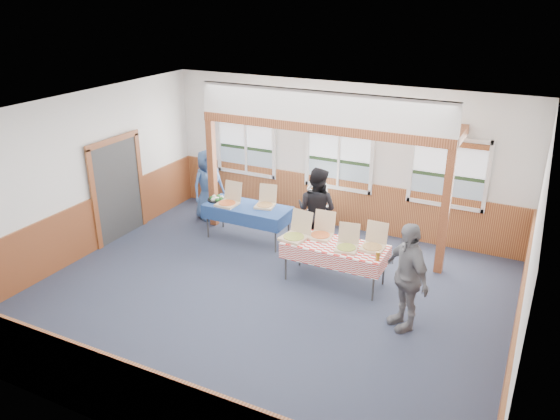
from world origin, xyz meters
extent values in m
plane|color=#262C3E|center=(0.00, 0.00, 0.00)|extent=(8.00, 8.00, 0.00)
plane|color=white|center=(0.00, 0.00, 3.20)|extent=(8.00, 8.00, 0.00)
plane|color=silver|center=(0.00, 3.50, 1.60)|extent=(8.00, 0.00, 8.00)
plane|color=silver|center=(0.00, -3.50, 1.60)|extent=(8.00, 0.00, 8.00)
plane|color=silver|center=(-4.00, 0.00, 1.60)|extent=(0.00, 8.00, 8.00)
plane|color=silver|center=(4.00, 0.00, 1.60)|extent=(0.00, 8.00, 8.00)
cube|color=brown|center=(0.00, 3.48, 0.55)|extent=(7.98, 0.05, 1.10)
cube|color=brown|center=(0.00, -3.48, 0.55)|extent=(7.98, 0.05, 1.10)
cube|color=brown|center=(-3.98, 0.00, 0.55)|extent=(0.05, 6.98, 1.10)
cube|color=brown|center=(3.98, 0.00, 0.55)|extent=(0.05, 6.98, 1.10)
cube|color=#323232|center=(-3.96, 0.90, 1.05)|extent=(0.06, 1.30, 2.10)
cube|color=silver|center=(-2.30, 3.44, 0.91)|extent=(1.52, 0.05, 0.08)
cube|color=silver|center=(-2.30, 3.44, 2.29)|extent=(1.52, 0.05, 0.08)
cube|color=silver|center=(-3.04, 3.44, 1.60)|extent=(0.08, 0.05, 1.46)
cube|color=silver|center=(-1.56, 3.44, 1.60)|extent=(0.08, 0.05, 1.46)
cube|color=silver|center=(-2.30, 3.44, 1.60)|extent=(0.05, 0.05, 1.30)
cube|color=gray|center=(-2.30, 3.48, 1.21)|extent=(1.40, 0.02, 0.52)
cube|color=#1E351A|center=(-2.30, 3.48, 1.51)|extent=(1.40, 0.02, 0.08)
cube|color=silver|center=(-2.30, 3.48, 1.90)|extent=(1.40, 0.02, 0.70)
cube|color=brown|center=(-2.30, 3.42, 2.19)|extent=(1.40, 0.07, 0.10)
cube|color=silver|center=(0.00, 3.44, 0.91)|extent=(1.52, 0.05, 0.08)
cube|color=silver|center=(0.00, 3.44, 2.29)|extent=(1.52, 0.05, 0.08)
cube|color=silver|center=(-0.74, 3.44, 1.60)|extent=(0.08, 0.05, 1.46)
cube|color=silver|center=(0.74, 3.44, 1.60)|extent=(0.08, 0.05, 1.46)
cube|color=silver|center=(0.00, 3.44, 1.60)|extent=(0.05, 0.05, 1.30)
cube|color=gray|center=(0.00, 3.48, 1.21)|extent=(1.40, 0.02, 0.52)
cube|color=#1E351A|center=(0.00, 3.48, 1.51)|extent=(1.40, 0.02, 0.08)
cube|color=silver|center=(0.00, 3.48, 1.90)|extent=(1.40, 0.02, 0.70)
cube|color=brown|center=(0.00, 3.42, 2.19)|extent=(1.40, 0.07, 0.10)
cube|color=silver|center=(2.30, 3.44, 0.91)|extent=(1.52, 0.05, 0.08)
cube|color=silver|center=(2.30, 3.44, 2.29)|extent=(1.52, 0.05, 0.08)
cube|color=silver|center=(1.56, 3.44, 1.60)|extent=(0.08, 0.05, 1.46)
cube|color=silver|center=(3.04, 3.44, 1.60)|extent=(0.08, 0.05, 1.46)
cube|color=silver|center=(2.30, 3.44, 1.60)|extent=(0.05, 0.05, 1.30)
cube|color=gray|center=(2.30, 3.48, 1.21)|extent=(1.40, 0.02, 0.52)
cube|color=#1E351A|center=(2.30, 3.48, 1.51)|extent=(1.40, 0.02, 0.08)
cube|color=silver|center=(2.30, 3.48, 1.90)|extent=(1.40, 0.02, 0.70)
cube|color=brown|center=(2.30, 3.42, 2.19)|extent=(1.40, 0.07, 0.10)
cube|color=#622E15|center=(-2.50, 2.30, 1.20)|extent=(0.15, 0.15, 2.40)
cube|color=#622E15|center=(2.50, 2.30, 1.20)|extent=(0.15, 0.15, 2.40)
cube|color=#622E15|center=(0.00, 2.30, 2.49)|extent=(5.15, 0.18, 0.18)
cylinder|color=#323232|center=(-2.24, 1.64, 0.36)|extent=(0.04, 0.04, 0.73)
cylinder|color=#323232|center=(-2.24, 2.25, 0.36)|extent=(0.04, 0.04, 0.73)
cylinder|color=#323232|center=(-0.62, 1.64, 0.36)|extent=(0.04, 0.04, 0.73)
cylinder|color=#323232|center=(-0.62, 2.25, 0.36)|extent=(0.04, 0.04, 0.73)
cube|color=#323232|center=(-1.43, 1.95, 0.73)|extent=(1.82, 0.93, 0.03)
cube|color=navy|center=(-1.43, 1.95, 0.75)|extent=(1.88, 0.99, 0.01)
cube|color=navy|center=(-1.43, 1.55, 0.61)|extent=(1.79, 0.22, 0.28)
cube|color=navy|center=(-1.43, 2.34, 0.61)|extent=(1.79, 0.22, 0.28)
cylinder|color=#323232|center=(0.05, 0.74, 0.36)|extent=(0.04, 0.04, 0.73)
cylinder|color=#323232|center=(0.05, 1.36, 0.36)|extent=(0.04, 0.04, 0.73)
cylinder|color=#323232|center=(1.71, 0.74, 0.36)|extent=(0.04, 0.04, 0.73)
cylinder|color=#323232|center=(1.71, 1.36, 0.36)|extent=(0.04, 0.04, 0.73)
cube|color=#323232|center=(0.88, 1.05, 0.73)|extent=(1.82, 0.86, 0.03)
cube|color=red|center=(0.88, 1.05, 0.75)|extent=(1.89, 0.93, 0.01)
cube|color=red|center=(0.88, 0.65, 0.61)|extent=(1.83, 0.14, 0.28)
cube|color=red|center=(0.88, 1.45, 0.61)|extent=(1.83, 0.14, 0.28)
cube|color=#CEAA89|center=(-1.83, 1.80, 0.78)|extent=(0.42, 0.42, 0.05)
cylinder|color=orange|center=(-1.83, 1.80, 0.81)|extent=(0.37, 0.37, 0.01)
cube|color=#CEAA89|center=(-1.82, 2.04, 1.00)|extent=(0.41, 0.11, 0.40)
cube|color=#CEAA89|center=(-1.08, 2.07, 0.78)|extent=(0.44, 0.44, 0.04)
cylinder|color=#CEBC5F|center=(-1.08, 2.07, 0.81)|extent=(0.39, 0.39, 0.01)
cube|color=#CEAA89|center=(-1.12, 2.29, 0.98)|extent=(0.39, 0.16, 0.37)
cube|color=#CEAA89|center=(0.13, 0.91, 0.78)|extent=(0.49, 0.49, 0.05)
cylinder|color=gold|center=(0.13, 0.91, 0.81)|extent=(0.43, 0.43, 0.01)
cube|color=#CEAA89|center=(0.17, 1.16, 1.02)|extent=(0.44, 0.17, 0.42)
cube|color=#CEAA89|center=(0.53, 1.20, 0.78)|extent=(0.41, 0.41, 0.04)
cylinder|color=orange|center=(0.53, 1.20, 0.81)|extent=(0.36, 0.36, 0.01)
cube|color=#CEAA89|center=(0.52, 1.43, 0.99)|extent=(0.40, 0.11, 0.39)
cube|color=#CEAA89|center=(1.13, 0.93, 0.78)|extent=(0.43, 0.43, 0.04)
cylinder|color=gold|center=(1.13, 0.93, 0.81)|extent=(0.38, 0.38, 0.01)
cube|color=#CEAA89|center=(1.09, 1.15, 0.98)|extent=(0.38, 0.15, 0.37)
cube|color=#CEAA89|center=(1.53, 1.15, 0.78)|extent=(0.39, 0.39, 0.04)
cylinder|color=#CEBC5F|center=(1.53, 1.15, 0.81)|extent=(0.34, 0.34, 0.01)
cube|color=#CEAA89|center=(1.53, 1.38, 0.99)|extent=(0.39, 0.09, 0.38)
cylinder|color=black|center=(-2.18, 1.95, 0.77)|extent=(0.40, 0.40, 0.03)
cylinder|color=white|center=(-2.18, 1.95, 0.80)|extent=(0.09, 0.09, 0.04)
sphere|color=#266325|center=(-2.07, 1.95, 0.80)|extent=(0.09, 0.09, 0.09)
sphere|color=beige|center=(-2.11, 2.03, 0.80)|extent=(0.09, 0.09, 0.09)
sphere|color=#266325|center=(-2.20, 2.05, 0.80)|extent=(0.09, 0.09, 0.09)
sphere|color=beige|center=(-2.28, 1.99, 0.80)|extent=(0.09, 0.09, 0.09)
sphere|color=#266325|center=(-2.28, 1.90, 0.80)|extent=(0.09, 0.09, 0.09)
sphere|color=beige|center=(-2.20, 1.84, 0.80)|extent=(0.09, 0.09, 0.09)
sphere|color=#266325|center=(-2.11, 1.86, 0.80)|extent=(0.09, 0.09, 0.09)
cylinder|color=#8F6017|center=(1.73, 0.80, 0.83)|extent=(0.07, 0.07, 0.15)
imported|color=white|center=(-0.23, 2.91, 0.74)|extent=(0.56, 0.38, 1.48)
imported|color=black|center=(0.08, 2.08, 0.88)|extent=(0.93, 0.77, 1.77)
imported|color=#38578C|center=(-2.81, 2.56, 0.81)|extent=(0.79, 0.93, 1.63)
imported|color=slate|center=(2.35, 0.24, 0.89)|extent=(1.05, 1.03, 1.77)
camera|label=1|loc=(3.89, -7.20, 4.99)|focal=35.00mm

